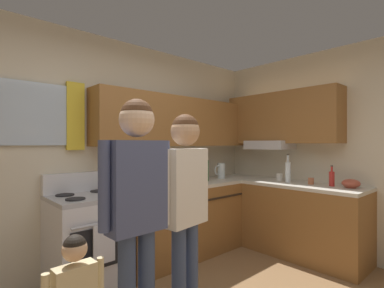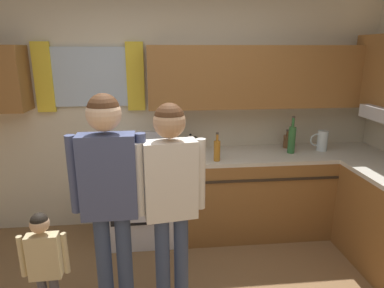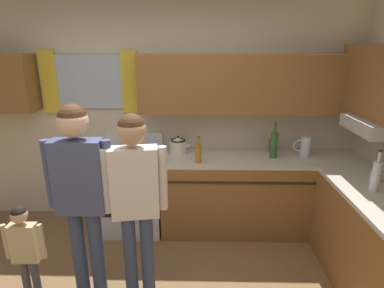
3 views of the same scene
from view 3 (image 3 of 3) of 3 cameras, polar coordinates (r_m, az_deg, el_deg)
back_wall_unit at (r=3.65m, az=-4.62°, el=7.40°), size 4.60×0.42×2.60m
kitchen_counter_run at (r=3.48m, az=18.76°, el=-11.45°), size 2.25×2.06×0.90m
stove_oven at (r=3.75m, az=-10.81°, el=-8.30°), size 0.68×0.67×1.10m
bottle_wine_green at (r=3.53m, az=14.71°, el=-0.05°), size 0.08×0.08×0.39m
bottle_tall_clear at (r=3.06m, az=30.54°, el=-4.97°), size 0.07×0.07×0.37m
bottle_squat_brown at (r=3.74m, az=14.43°, el=-0.23°), size 0.08×0.08×0.21m
bottle_oil_amber at (r=3.27m, az=1.18°, el=-1.62°), size 0.06×0.06×0.29m
mug_ceramic_white at (r=3.29m, az=30.50°, el=-5.21°), size 0.13×0.08×0.09m
stovetop_kettle at (r=3.57m, az=-2.51°, el=-0.22°), size 0.27×0.20×0.21m
water_pitcher at (r=3.69m, az=19.90°, el=-0.44°), size 0.19×0.11×0.22m
adult_holding_child at (r=2.57m, az=-19.75°, el=-6.95°), size 0.52×0.23×1.69m
adult_in_plaid at (r=2.48m, az=-10.36°, el=-8.20°), size 0.50×0.22×1.62m
small_child at (r=2.88m, az=-28.17°, el=-16.16°), size 0.32×0.13×0.94m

